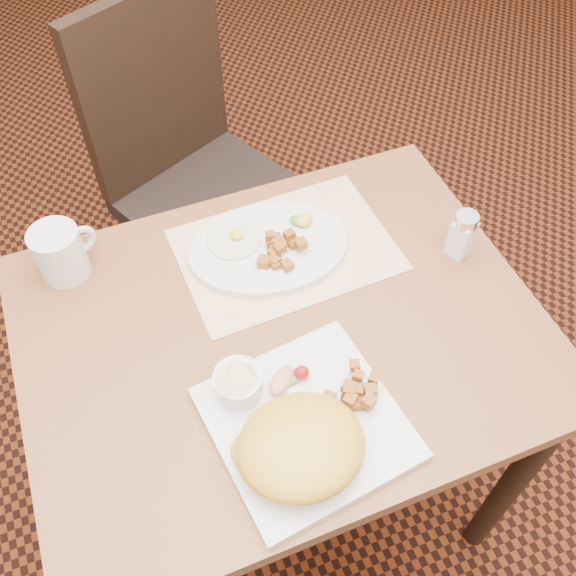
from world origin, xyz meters
The scene contains 15 objects.
ground centered at (0.00, 0.00, 0.00)m, with size 8.00×8.00×0.00m, color black.
table centered at (0.00, 0.00, 0.64)m, with size 0.90×0.70×0.75m.
chair_far centered at (0.02, 0.71, 0.54)m, with size 0.56×0.57×0.97m.
placemat centered at (0.07, 0.16, 0.75)m, with size 0.40×0.28×0.00m, color white.
plate_square centered at (-0.03, -0.19, 0.76)m, with size 0.28×0.28×0.02m, color silver.
plate_oval centered at (0.04, 0.17, 0.76)m, with size 0.30×0.23×0.02m, color silver, non-canonical shape.
hollandaise_mound centered at (-0.06, -0.24, 0.80)m, with size 0.19×0.17×0.07m.
ramekin centered at (-0.11, -0.10, 0.79)m, with size 0.08×0.08×0.04m.
garnish_sq centered at (-0.03, -0.11, 0.78)m, with size 0.08×0.06×0.03m.
fried_egg centered at (-0.02, 0.21, 0.77)m, with size 0.10×0.10×0.02m.
garnish_ov centered at (0.12, 0.20, 0.78)m, with size 0.06×0.05×0.02m.
salt_shaker centered at (0.37, 0.04, 0.80)m, with size 0.06×0.06×0.10m.
coffee_mug centered at (-0.33, 0.27, 0.80)m, with size 0.12×0.09×0.10m.
home_fries_sq centered at (0.05, -0.18, 0.78)m, with size 0.11×0.09×0.03m.
home_fries_ov centered at (0.05, 0.15, 0.78)m, with size 0.10×0.09×0.03m.
Camera 1 is at (-0.22, -0.59, 1.68)m, focal length 40.00 mm.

